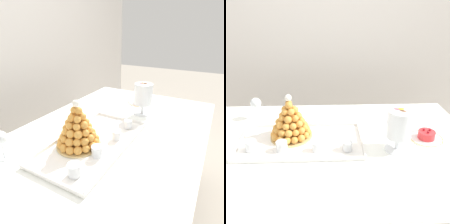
# 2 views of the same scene
# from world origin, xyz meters

# --- Properties ---
(buffet_table) EXTENTS (1.66, 1.02, 0.75)m
(buffet_table) POSITION_xyz_m (0.00, 0.00, 0.65)
(buffet_table) COLOR brown
(buffet_table) RESTS_ON ground_plane
(serving_tray) EXTENTS (0.64, 0.35, 0.02)m
(serving_tray) POSITION_xyz_m (-0.11, 0.01, 0.76)
(serving_tray) COLOR white
(serving_tray) RESTS_ON buffet_table
(croquembouche) EXTENTS (0.23, 0.23, 0.25)m
(croquembouche) POSITION_xyz_m (-0.17, 0.06, 0.85)
(croquembouche) COLOR tan
(croquembouche) RESTS_ON serving_tray
(dessert_cup_left) EXTENTS (0.06, 0.06, 0.05)m
(dessert_cup_left) POSITION_xyz_m (-0.35, -0.06, 0.78)
(dessert_cup_left) COLOR silver
(dessert_cup_left) RESTS_ON serving_tray
(dessert_cup_mid_left) EXTENTS (0.06, 0.06, 0.05)m
(dessert_cup_mid_left) POSITION_xyz_m (-0.20, -0.07, 0.78)
(dessert_cup_mid_left) COLOR silver
(dessert_cup_mid_left) RESTS_ON serving_tray
(dessert_cup_centre) EXTENTS (0.05, 0.05, 0.05)m
(dessert_cup_centre) POSITION_xyz_m (-0.03, -0.08, 0.78)
(dessert_cup_centre) COLOR silver
(dessert_cup_centre) RESTS_ON serving_tray
(dessert_cup_mid_right) EXTENTS (0.05, 0.05, 0.05)m
(dessert_cup_mid_right) POSITION_xyz_m (0.12, -0.07, 0.78)
(dessert_cup_mid_right) COLOR silver
(dessert_cup_mid_right) RESTS_ON serving_tray
(macaron_goblet) EXTENTS (0.13, 0.13, 0.23)m
(macaron_goblet) POSITION_xyz_m (0.37, -0.07, 0.90)
(macaron_goblet) COLOR white
(macaron_goblet) RESTS_ON buffet_table
(fruit_tart_plate) EXTENTS (0.18, 0.18, 0.06)m
(fruit_tart_plate) POSITION_xyz_m (0.56, 0.02, 0.77)
(fruit_tart_plate) COLOR white
(fruit_tart_plate) RESTS_ON buffet_table
(wine_glass) EXTENTS (0.07, 0.07, 0.14)m
(wine_glass) POSITION_xyz_m (-0.42, 0.31, 0.85)
(wine_glass) COLOR silver
(wine_glass) RESTS_ON buffet_table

